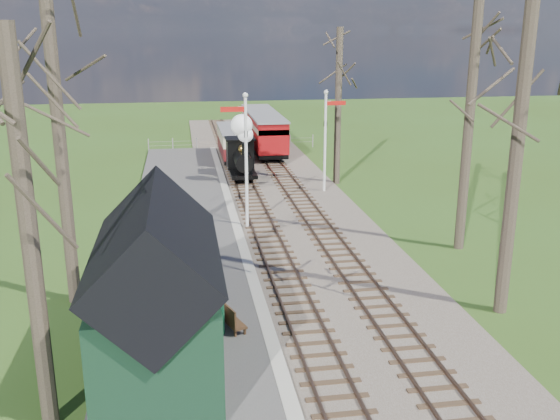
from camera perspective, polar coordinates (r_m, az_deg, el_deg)
The scene contains 18 objects.
distant_hills at distance 79.81m, azimuth -5.05°, elevation -2.22°, with size 114.40×48.00×22.02m.
ballast_bed at distance 34.72m, azimuth -0.78°, elevation 1.50°, with size 8.00×60.00×0.10m, color brown.
track_near at distance 34.55m, azimuth -2.92°, elevation 1.49°, with size 1.60×60.00×0.15m.
track_far at distance 34.91m, azimuth 1.33°, elevation 1.66°, with size 1.60×60.00×0.15m.
platform at distance 26.71m, azimuth -8.53°, elevation -3.10°, with size 5.00×44.00×0.20m, color #474442.
coping_strip at distance 26.81m, azimuth -3.61°, elevation -2.86°, with size 0.40×44.00×0.21m, color #B2AD9E.
station_shed at distance 16.61m, azimuth -11.11°, elevation -7.39°, with size 3.25×6.30×4.78m.
semaphore_near at distance 27.88m, azimuth -3.25°, elevation 5.36°, with size 1.22×0.24×6.22m.
semaphore_far at distance 34.61m, azimuth 4.28°, elevation 6.99°, with size 1.22×0.24×5.72m.
bare_trees at distance 22.19m, azimuth 3.71°, elevation 6.74°, with size 15.51×22.39×12.00m.
fence_line at distance 48.12m, azimuth -4.39°, elevation 6.18°, with size 12.60×0.08×1.00m.
locomotive at distance 37.49m, azimuth -3.54°, elevation 5.43°, with size 1.61×3.76×4.02m.
coach at distance 43.52m, azimuth -4.30°, elevation 6.24°, with size 1.88×6.44×1.98m.
red_carriage_a at distance 44.64m, azimuth -1.06°, elevation 6.81°, with size 2.22×5.50×2.34m.
red_carriage_b at distance 50.03m, azimuth -1.95°, elevation 7.81°, with size 2.22×5.50×2.34m.
sign_board at distance 18.88m, azimuth -5.55°, elevation -8.98°, with size 0.25×0.85×1.25m.
bench at distance 18.97m, azimuth -4.77°, elevation -9.65°, with size 0.87×1.48×0.82m.
person at distance 18.15m, azimuth -6.09°, elevation -9.60°, with size 0.56×0.37×1.53m, color black.
Camera 1 is at (-3.51, -11.25, 8.81)m, focal length 40.00 mm.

